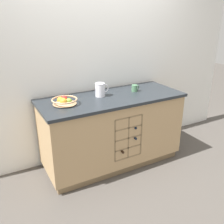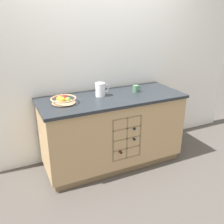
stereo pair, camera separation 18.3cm
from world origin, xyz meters
The scene contains 6 objects.
ground_plane centered at (0.00, 0.00, 0.00)m, with size 14.00×14.00×0.00m, color #4C4742.
back_wall centered at (0.00, 0.40, 1.27)m, with size 4.40×0.06×2.55m, color white.
kitchen_island centered at (0.00, 0.00, 0.46)m, with size 1.76×0.72×0.91m.
fruit_bowl centered at (-0.59, 0.01, 0.95)m, with size 0.28×0.28×0.09m.
white_pitcher centered at (-0.12, 0.08, 0.99)m, with size 0.17×0.12×0.16m.
ceramic_mug centered at (0.36, 0.05, 0.95)m, with size 0.11×0.07×0.09m.
Camera 2 is at (-1.21, -2.58, 1.84)m, focal length 40.00 mm.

